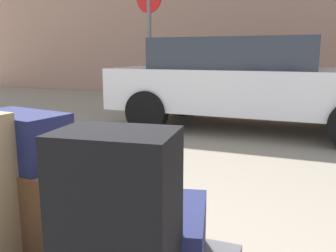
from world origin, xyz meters
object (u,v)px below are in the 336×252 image
(no_parking_sign, at_px, (149,38))
(duffel_bag_navy_topmost_pile, at_px, (21,139))
(suitcase_navy_front_right, at_px, (140,235))
(parked_car, at_px, (247,81))
(suitcase_black_center, at_px, (118,228))
(duffel_bag_brown_rear_right, at_px, (26,198))

(no_parking_sign, bearing_deg, duffel_bag_navy_topmost_pile, -73.44)
(suitcase_navy_front_right, height_order, parked_car, parked_car)
(suitcase_black_center, height_order, duffel_bag_navy_topmost_pile, suitcase_black_center)
(suitcase_navy_front_right, relative_size, suitcase_black_center, 0.84)
(suitcase_navy_front_right, xyz_separation_m, suitcase_black_center, (0.07, -0.30, 0.19))
(parked_car, bearing_deg, no_parking_sign, -174.67)
(suitcase_black_center, distance_m, no_parking_sign, 5.19)
(suitcase_navy_front_right, distance_m, suitcase_black_center, 0.36)
(duffel_bag_navy_topmost_pile, bearing_deg, parked_car, 95.58)
(no_parking_sign, bearing_deg, duffel_bag_brown_rear_right, -73.44)
(duffel_bag_brown_rear_right, distance_m, parked_car, 4.55)
(suitcase_navy_front_right, distance_m, parked_car, 4.60)
(suitcase_black_center, bearing_deg, duffel_bag_brown_rear_right, 147.07)
(no_parking_sign, bearing_deg, parked_car, 5.33)
(duffel_bag_brown_rear_right, bearing_deg, parked_car, 91.80)
(suitcase_navy_front_right, relative_size, duffel_bag_navy_topmost_pile, 1.19)
(suitcase_black_center, xyz_separation_m, duffel_bag_navy_topmost_pile, (-0.69, 0.34, 0.15))
(no_parking_sign, bearing_deg, suitcase_navy_front_right, -66.50)
(duffel_bag_brown_rear_right, bearing_deg, suitcase_black_center, -20.59)
(duffel_bag_brown_rear_right, xyz_separation_m, no_parking_sign, (-1.30, 4.38, 0.93))
(suitcase_navy_front_right, relative_size, no_parking_sign, 0.22)
(duffel_bag_brown_rear_right, distance_m, no_parking_sign, 4.67)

